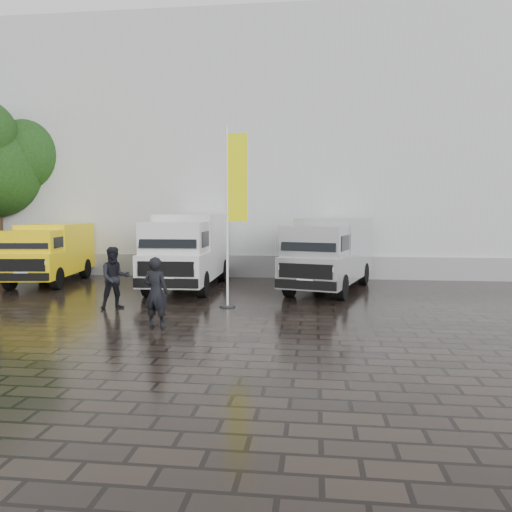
% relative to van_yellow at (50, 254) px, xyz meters
% --- Properties ---
extents(ground, '(120.00, 120.00, 0.00)m').
position_rel_van_yellow_xyz_m(ground, '(8.72, -5.14, -1.23)').
color(ground, black).
rests_on(ground, ground).
extents(exhibition_hall, '(44.00, 16.00, 12.00)m').
position_rel_van_yellow_xyz_m(exhibition_hall, '(10.72, 10.86, 4.77)').
color(exhibition_hall, silver).
rests_on(exhibition_hall, ground).
extents(hall_plinth, '(44.00, 0.15, 1.00)m').
position_rel_van_yellow_xyz_m(hall_plinth, '(10.72, 2.81, -0.73)').
color(hall_plinth, gray).
rests_on(hall_plinth, ground).
extents(van_yellow, '(2.72, 5.53, 2.45)m').
position_rel_van_yellow_xyz_m(van_yellow, '(0.00, 0.00, 0.00)').
color(van_yellow, yellow).
rests_on(van_yellow, ground).
extents(van_white, '(2.35, 6.67, 2.87)m').
position_rel_van_yellow_xyz_m(van_white, '(6.07, -0.55, 0.21)').
color(van_white, silver).
rests_on(van_white, ground).
extents(van_silver, '(3.76, 6.65, 2.74)m').
position_rel_van_yellow_xyz_m(van_silver, '(11.53, -0.44, 0.14)').
color(van_silver, '#B3B5B8').
rests_on(van_silver, ground).
extents(flagpole, '(0.88, 0.50, 5.59)m').
position_rel_van_yellow_xyz_m(flagpole, '(8.42, -4.23, 1.94)').
color(flagpole, black).
rests_on(flagpole, ground).
extents(wheelie_bin, '(0.78, 0.78, 1.04)m').
position_rel_van_yellow_xyz_m(wheelie_bin, '(12.80, 2.42, -0.71)').
color(wheelie_bin, black).
rests_on(wheelie_bin, ground).
extents(person_front, '(0.74, 0.55, 1.84)m').
position_rel_van_yellow_xyz_m(person_front, '(6.92, -7.26, -0.31)').
color(person_front, black).
rests_on(person_front, ground).
extents(person_tent, '(1.17, 1.11, 1.91)m').
position_rel_van_yellow_xyz_m(person_tent, '(4.86, -4.94, -0.27)').
color(person_tent, black).
rests_on(person_tent, ground).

